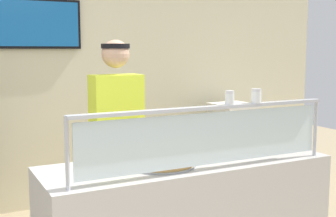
% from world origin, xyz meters
% --- Properties ---
extents(shop_rear_unit, '(6.34, 0.13, 2.70)m').
position_xyz_m(shop_rear_unit, '(0.96, 2.58, 1.36)').
color(shop_rear_unit, beige).
rests_on(shop_rear_unit, ground).
extents(sneeze_guard, '(1.77, 0.06, 0.40)m').
position_xyz_m(sneeze_guard, '(0.97, 0.06, 1.21)').
color(sneeze_guard, '#B2B5BC').
rests_on(sneeze_guard, serving_counter).
extents(pizza_tray, '(0.46, 0.46, 0.04)m').
position_xyz_m(pizza_tray, '(0.77, 0.31, 0.97)').
color(pizza_tray, '#9EA0A8').
rests_on(pizza_tray, serving_counter).
extents(pizza_server, '(0.14, 0.29, 0.01)m').
position_xyz_m(pizza_server, '(0.75, 0.29, 0.99)').
color(pizza_server, '#ADAFB7').
rests_on(pizza_server, pizza_tray).
extents(parmesan_shaker, '(0.06, 0.06, 0.09)m').
position_xyz_m(parmesan_shaker, '(1.12, 0.06, 1.39)').
color(parmesan_shaker, white).
rests_on(parmesan_shaker, sneeze_guard).
extents(pepper_flake_shaker, '(0.07, 0.07, 0.09)m').
position_xyz_m(pepper_flake_shaker, '(1.32, 0.06, 1.39)').
color(pepper_flake_shaker, white).
rests_on(pepper_flake_shaker, sneeze_guard).
extents(worker_figure, '(0.41, 0.50, 1.76)m').
position_xyz_m(worker_figure, '(0.72, 0.96, 1.01)').
color(worker_figure, '#23232D').
rests_on(worker_figure, ground).
extents(prep_shelf, '(0.70, 0.55, 0.88)m').
position_xyz_m(prep_shelf, '(2.60, 2.09, 0.44)').
color(prep_shelf, '#B7BABF').
rests_on(prep_shelf, ground).
extents(pizza_box_stack, '(0.48, 0.48, 0.18)m').
position_xyz_m(pizza_box_stack, '(2.60, 2.09, 0.97)').
color(pizza_box_stack, silver).
rests_on(pizza_box_stack, prep_shelf).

